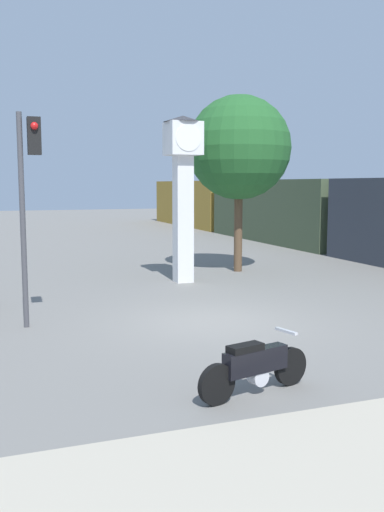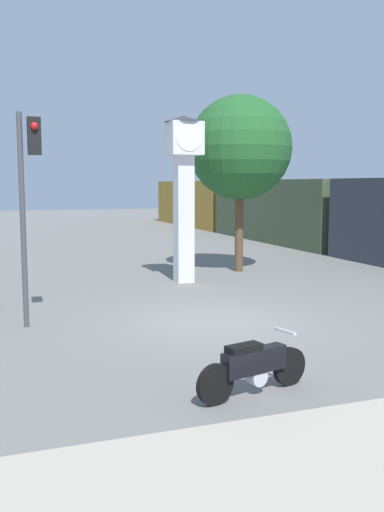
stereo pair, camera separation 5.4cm
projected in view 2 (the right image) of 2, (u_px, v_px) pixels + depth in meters
ground_plane at (214, 322)px, 13.14m from camera, size 120.00×120.00×0.00m
motorcycle at (254, 366)px, 8.55m from camera, size 2.02×0.68×0.91m
clock_tower at (184, 174)px, 18.13m from camera, size 1.24×1.24×5.30m
freight_train at (281, 211)px, 31.75m from camera, size 2.80×38.52×3.40m
traffic_light at (28, 182)px, 12.33m from camera, size 0.50×0.35×4.69m
street_tree at (240, 148)px, 20.27m from camera, size 3.70×3.70×6.30m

